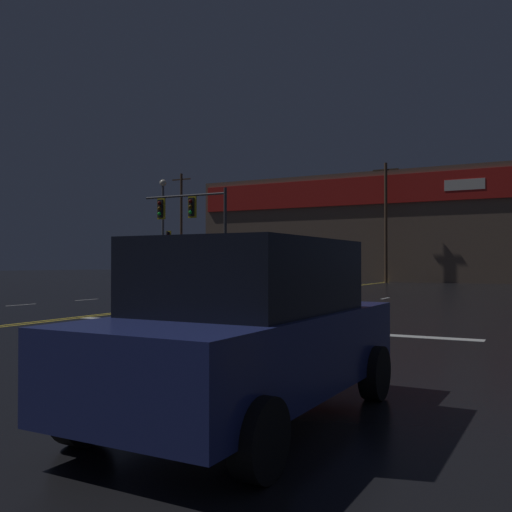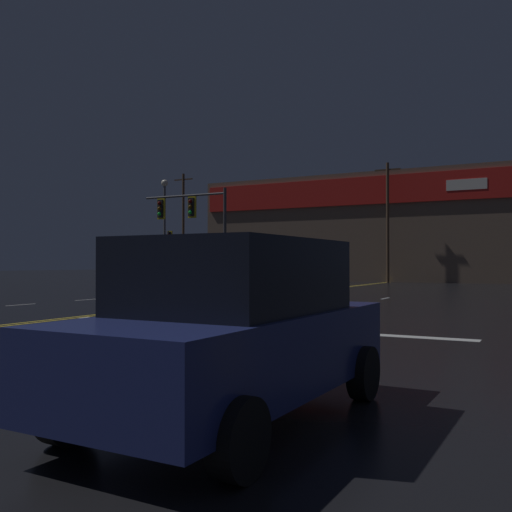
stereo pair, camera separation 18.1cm
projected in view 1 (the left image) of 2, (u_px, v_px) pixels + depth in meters
The scene contains 8 objects.
ground_plane at pixel (219, 301), 24.55m from camera, with size 200.00×200.00×0.00m, color black.
road_markings at pixel (223, 305), 22.33m from camera, with size 17.34×60.00×0.01m.
traffic_signal_median at pixel (190, 216), 26.06m from camera, with size 4.42×0.36×5.01m.
traffic_signal_corner_northwest at pixel (168, 246), 41.05m from camera, with size 0.42×0.36×4.00m.
streetlight_near_left at pixel (163, 216), 46.61m from camera, with size 0.56×0.56×8.53m.
parked_car at pixel (250, 328), 5.97m from camera, with size 2.10×4.34×1.88m.
building_backdrop at pixel (399, 229), 54.59m from camera, with size 37.48×10.23×9.90m.
utility_pole_row at pixel (385, 218), 48.96m from camera, with size 44.00×0.26×11.10m.
Camera 1 is at (12.62, -21.14, 1.63)m, focal length 40.00 mm.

